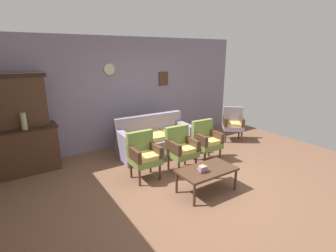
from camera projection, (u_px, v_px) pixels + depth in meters
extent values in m
plane|color=brown|center=(197.00, 183.00, 4.71)|extent=(7.68, 7.68, 0.00)
cube|color=gray|center=(133.00, 92.00, 6.44)|extent=(6.40, 0.06, 2.70)
cube|color=#472D1E|center=(163.00, 79.00, 6.80)|extent=(0.28, 0.02, 0.36)
cylinder|color=beige|center=(109.00, 69.00, 5.92)|extent=(0.26, 0.03, 0.26)
cube|color=#472D1E|center=(28.00, 150.00, 5.07)|extent=(1.10, 0.52, 0.90)
cube|color=black|center=(24.00, 128.00, 4.94)|extent=(1.16, 0.55, 0.03)
cube|color=#472D1E|center=(20.00, 102.00, 4.86)|extent=(0.90, 0.36, 0.95)
cube|color=black|center=(15.00, 75.00, 4.72)|extent=(0.99, 0.38, 0.08)
cylinder|color=#9FAA7B|center=(24.00, 121.00, 4.74)|extent=(0.10, 0.10, 0.32)
cube|color=gray|center=(155.00, 146.00, 5.97)|extent=(1.76, 0.89, 0.42)
cube|color=gray|center=(149.00, 124.00, 6.11)|extent=(1.73, 0.25, 0.48)
cube|color=gray|center=(183.00, 128.00, 6.25)|extent=(0.20, 0.81, 0.24)
cube|color=gray|center=(123.00, 138.00, 5.50)|extent=(0.20, 0.81, 0.24)
cube|color=tan|center=(174.00, 133.00, 6.10)|extent=(0.47, 0.58, 0.10)
cube|color=tan|center=(156.00, 136.00, 5.87)|extent=(0.47, 0.58, 0.10)
cube|color=tan|center=(136.00, 139.00, 5.63)|extent=(0.47, 0.58, 0.10)
cube|color=olive|center=(145.00, 160.00, 4.75)|extent=(0.53, 0.49, 0.12)
cube|color=tan|center=(145.00, 156.00, 4.71)|extent=(0.45, 0.42, 0.10)
cube|color=olive|center=(140.00, 143.00, 4.83)|extent=(0.52, 0.11, 0.46)
cube|color=#472D1E|center=(155.00, 150.00, 4.82)|extent=(0.09, 0.48, 0.22)
cube|color=#472D1E|center=(134.00, 154.00, 4.59)|extent=(0.09, 0.48, 0.22)
cylinder|color=#472D1E|center=(160.00, 172.00, 4.77)|extent=(0.04, 0.04, 0.32)
cylinder|color=#472D1E|center=(140.00, 178.00, 4.55)|extent=(0.04, 0.04, 0.32)
cylinder|color=#472D1E|center=(150.00, 165.00, 5.07)|extent=(0.04, 0.04, 0.32)
cylinder|color=#472D1E|center=(131.00, 170.00, 4.86)|extent=(0.04, 0.04, 0.32)
cube|color=olive|center=(182.00, 153.00, 5.09)|extent=(0.53, 0.49, 0.12)
cube|color=tan|center=(183.00, 149.00, 5.05)|extent=(0.45, 0.42, 0.10)
cube|color=olive|center=(177.00, 137.00, 5.17)|extent=(0.52, 0.11, 0.46)
cube|color=#472D1E|center=(191.00, 143.00, 5.16)|extent=(0.09, 0.48, 0.22)
cube|color=#472D1E|center=(173.00, 147.00, 4.93)|extent=(0.09, 0.48, 0.22)
cylinder|color=#472D1E|center=(196.00, 164.00, 5.11)|extent=(0.04, 0.04, 0.32)
cylinder|color=#472D1E|center=(179.00, 169.00, 4.89)|extent=(0.04, 0.04, 0.32)
cylinder|color=#472D1E|center=(185.00, 158.00, 5.41)|extent=(0.04, 0.04, 0.32)
cylinder|color=#472D1E|center=(168.00, 162.00, 5.20)|extent=(0.04, 0.04, 0.32)
cube|color=olive|center=(207.00, 145.00, 5.54)|extent=(0.54, 0.50, 0.12)
cube|color=tan|center=(208.00, 141.00, 5.50)|extent=(0.46, 0.43, 0.10)
cube|color=olive|center=(202.00, 130.00, 5.63)|extent=(0.52, 0.13, 0.46)
cube|color=#472D1E|center=(215.00, 136.00, 5.60)|extent=(0.10, 0.48, 0.22)
cube|color=#472D1E|center=(200.00, 139.00, 5.39)|extent=(0.10, 0.48, 0.22)
cylinder|color=#472D1E|center=(220.00, 155.00, 5.55)|extent=(0.04, 0.04, 0.32)
cylinder|color=#472D1E|center=(205.00, 159.00, 5.35)|extent=(0.04, 0.04, 0.32)
cylinder|color=#472D1E|center=(209.00, 150.00, 5.86)|extent=(0.04, 0.04, 0.32)
cylinder|color=#472D1E|center=(194.00, 153.00, 5.66)|extent=(0.04, 0.04, 0.32)
cube|color=gray|center=(233.00, 127.00, 6.86)|extent=(0.71, 0.70, 0.12)
cube|color=tan|center=(233.00, 124.00, 6.82)|extent=(0.60, 0.59, 0.10)
cube|color=gray|center=(233.00, 115.00, 6.97)|extent=(0.47, 0.40, 0.46)
cube|color=#472D1E|center=(242.00, 121.00, 6.79)|extent=(0.36, 0.43, 0.22)
cube|color=#472D1E|center=(225.00, 121.00, 6.83)|extent=(0.36, 0.43, 0.22)
cylinder|color=#472D1E|center=(241.00, 137.00, 6.72)|extent=(0.04, 0.04, 0.32)
cylinder|color=#472D1E|center=(225.00, 137.00, 6.76)|extent=(0.04, 0.04, 0.32)
cylinder|color=#472D1E|center=(239.00, 133.00, 7.08)|extent=(0.04, 0.04, 0.32)
cylinder|color=#472D1E|center=(224.00, 133.00, 7.12)|extent=(0.04, 0.04, 0.32)
cube|color=#472D1E|center=(207.00, 170.00, 4.32)|extent=(1.00, 0.56, 0.04)
cylinder|color=#472D1E|center=(177.00, 183.00, 4.33)|extent=(0.04, 0.04, 0.38)
cylinder|color=#472D1E|center=(216.00, 169.00, 4.81)|extent=(0.04, 0.04, 0.38)
cylinder|color=#472D1E|center=(194.00, 195.00, 3.94)|extent=(0.04, 0.04, 0.38)
cylinder|color=#472D1E|center=(235.00, 180.00, 4.43)|extent=(0.04, 0.04, 0.38)
cube|color=#824657|center=(202.00, 172.00, 4.20)|extent=(0.13, 0.08, 0.02)
cube|color=#BB5A99|center=(202.00, 170.00, 4.19)|extent=(0.12, 0.08, 0.03)
cube|color=#A7A0AA|center=(202.00, 168.00, 4.20)|extent=(0.15, 0.09, 0.02)
cube|color=#6974B0|center=(203.00, 168.00, 4.18)|extent=(0.15, 0.07, 0.02)
cube|color=tan|center=(203.00, 166.00, 4.18)|extent=(0.11, 0.10, 0.02)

